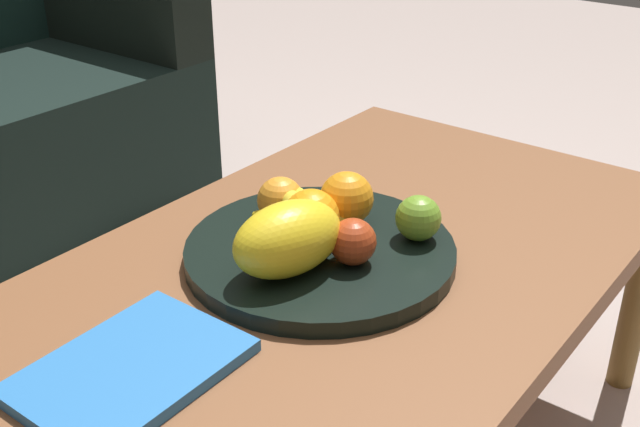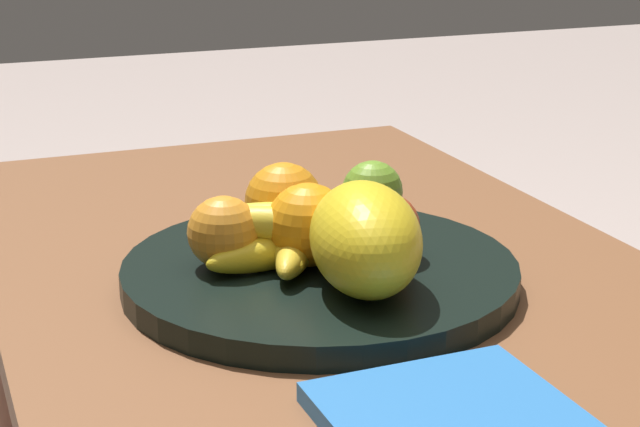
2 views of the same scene
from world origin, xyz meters
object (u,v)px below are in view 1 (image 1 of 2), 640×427
at_px(melon_large_front, 288,239).
at_px(magazine, 131,369).
at_px(orange_right, 347,198).
at_px(coffee_table, 321,298).
at_px(apple_left, 418,218).
at_px(fruit_bowl, 320,252).
at_px(banana_bunch, 303,218).
at_px(orange_left, 281,200).
at_px(apple_front, 353,242).
at_px(orange_front, 311,217).

distance_m(melon_large_front, magazine, 0.27).
relative_size(melon_large_front, orange_right, 2.00).
height_order(coffee_table, orange_right, orange_right).
bearing_deg(apple_left, orange_right, 101.54).
distance_m(fruit_bowl, apple_left, 0.15).
distance_m(banana_bunch, magazine, 0.35).
relative_size(orange_left, magazine, 0.28).
height_order(coffee_table, apple_front, apple_front).
relative_size(banana_bunch, magazine, 0.68).
height_order(melon_large_front, orange_right, melon_large_front).
relative_size(coffee_table, fruit_bowl, 3.21).
relative_size(orange_right, magazine, 0.33).
distance_m(coffee_table, melon_large_front, 0.13).
bearing_deg(magazine, fruit_bowl, -2.90).
relative_size(coffee_table, magazine, 5.03).
bearing_deg(apple_front, melon_large_front, 142.18).
height_order(orange_front, orange_left, orange_front).
bearing_deg(coffee_table, apple_left, -30.61).
xyz_separation_m(fruit_bowl, magazine, (-0.34, 0.01, -0.00)).
height_order(coffee_table, orange_left, orange_left).
xyz_separation_m(apple_front, magazine, (-0.33, 0.08, -0.05)).
height_order(melon_large_front, apple_front, melon_large_front).
xyz_separation_m(melon_large_front, magazine, (-0.26, 0.02, -0.07)).
xyz_separation_m(fruit_bowl, apple_front, (-0.01, -0.07, 0.05)).
relative_size(melon_large_front, apple_left, 2.44).
distance_m(fruit_bowl, melon_large_front, 0.11).
bearing_deg(banana_bunch, coffee_table, -120.73).
relative_size(fruit_bowl, apple_front, 5.98).
height_order(orange_right, magazine, orange_right).
bearing_deg(orange_right, coffee_table, -162.13).
bearing_deg(orange_right, melon_large_front, -172.76).
height_order(coffee_table, banana_bunch, banana_bunch).
bearing_deg(magazine, orange_left, 11.51).
relative_size(apple_front, magazine, 0.26).
relative_size(coffee_table, melon_large_front, 7.72).
relative_size(orange_front, magazine, 0.33).
bearing_deg(coffee_table, orange_front, 56.10).
bearing_deg(fruit_bowl, apple_front, -100.92).
distance_m(fruit_bowl, orange_right, 0.09).
relative_size(orange_left, apple_left, 1.06).
bearing_deg(coffee_table, magazine, 172.96).
relative_size(orange_front, apple_front, 1.25).
relative_size(melon_large_front, magazine, 0.65).
bearing_deg(apple_front, banana_bunch, 78.99).
distance_m(orange_left, magazine, 0.37).
bearing_deg(coffee_table, fruit_bowl, 40.53).
xyz_separation_m(fruit_bowl, apple_left, (0.10, -0.10, 0.05)).
height_order(orange_left, apple_front, orange_left).
bearing_deg(melon_large_front, orange_right, 7.24).
xyz_separation_m(orange_left, magazine, (-0.36, -0.08, -0.05)).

